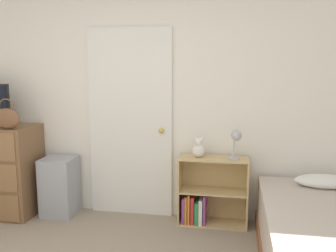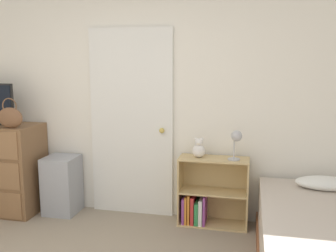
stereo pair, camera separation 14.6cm
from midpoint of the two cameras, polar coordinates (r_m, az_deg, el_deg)
The scene contains 7 objects.
wall_back at distance 4.06m, azimuth -4.06°, elevation 4.22°, with size 10.00×0.06×2.55m.
door_closed at distance 4.05m, azimuth -4.54°, elevation 0.40°, with size 0.91×0.09×2.02m.
handbag at distance 4.17m, azimuth -22.00°, elevation 1.25°, with size 0.28×0.10×0.31m.
storage_bin at distance 4.34m, azimuth -14.90°, elevation -8.66°, with size 0.34×0.35×0.64m.
bookshelf at distance 3.95m, azimuth 7.01°, elevation -10.76°, with size 0.70×0.28×0.71m.
teddy_bear at distance 3.81m, azimuth 5.81°, elevation -3.50°, with size 0.13×0.13×0.20m.
desk_lamp at distance 3.71m, azimuth 11.46°, elevation -1.96°, with size 0.14×0.13×0.30m.
Camera 2 is at (1.22, -1.64, 1.65)m, focal length 40.00 mm.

